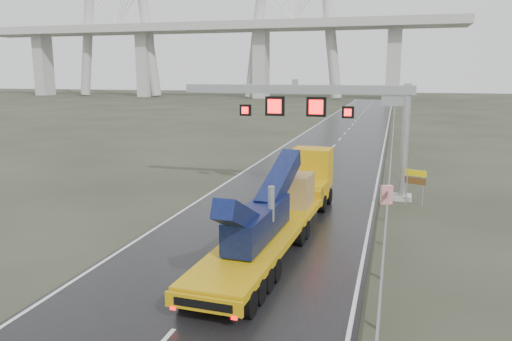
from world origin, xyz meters
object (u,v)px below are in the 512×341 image
(heavy_haul_truck, at_px, (286,201))
(striped_barrier, at_px, (387,195))
(sign_gantry, at_px, (327,108))
(exit_sign_pair, at_px, (415,180))

(heavy_haul_truck, relative_size, striped_barrier, 15.16)
(sign_gantry, distance_m, exit_sign_pair, 6.97)
(heavy_haul_truck, distance_m, striped_barrier, 8.44)
(sign_gantry, height_order, heavy_haul_truck, sign_gantry)
(sign_gantry, distance_m, striped_barrier, 6.51)
(heavy_haul_truck, bearing_deg, sign_gantry, 86.80)
(sign_gantry, bearing_deg, exit_sign_pair, -13.80)
(exit_sign_pair, xyz_separation_m, striped_barrier, (-1.61, 0.01, -0.99))
(exit_sign_pair, height_order, striped_barrier, exit_sign_pair)
(sign_gantry, height_order, exit_sign_pair, sign_gantry)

